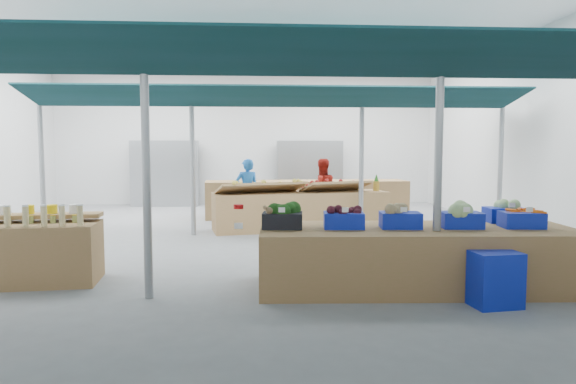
{
  "coord_description": "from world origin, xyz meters",
  "views": [
    {
      "loc": [
        0.27,
        -10.11,
        1.78
      ],
      "look_at": [
        0.82,
        -1.6,
        1.06
      ],
      "focal_mm": 32.0,
      "sensor_mm": 36.0,
      "label": 1
    }
  ],
  "objects_px": {
    "fruit_counter": "(301,211)",
    "vendor_left": "(247,191)",
    "veg_counter": "(417,258)",
    "vendor_right": "(322,190)",
    "bottle_shelf": "(28,251)",
    "crate_stack": "(495,279)"
  },
  "relations": [
    {
      "from": "bottle_shelf",
      "to": "vendor_left",
      "type": "bearing_deg",
      "value": 57.65
    },
    {
      "from": "bottle_shelf",
      "to": "crate_stack",
      "type": "distance_m",
      "value": 5.86
    },
    {
      "from": "veg_counter",
      "to": "vendor_right",
      "type": "relative_size",
      "value": 2.59
    },
    {
      "from": "fruit_counter",
      "to": "vendor_left",
      "type": "xyz_separation_m",
      "value": [
        -1.2,
        1.1,
        0.36
      ]
    },
    {
      "from": "vendor_right",
      "to": "bottle_shelf",
      "type": "bearing_deg",
      "value": 39.18
    },
    {
      "from": "crate_stack",
      "to": "vendor_right",
      "type": "xyz_separation_m",
      "value": [
        -1.08,
        6.8,
        0.46
      ]
    },
    {
      "from": "veg_counter",
      "to": "vendor_left",
      "type": "distance_m",
      "value": 6.38
    },
    {
      "from": "vendor_left",
      "to": "fruit_counter",
      "type": "bearing_deg",
      "value": 127.2
    },
    {
      "from": "veg_counter",
      "to": "vendor_left",
      "type": "bearing_deg",
      "value": 113.41
    },
    {
      "from": "bottle_shelf",
      "to": "crate_stack",
      "type": "xyz_separation_m",
      "value": [
        5.69,
        -1.4,
        -0.12
      ]
    },
    {
      "from": "vendor_right",
      "to": "crate_stack",
      "type": "bearing_deg",
      "value": 88.73
    },
    {
      "from": "fruit_counter",
      "to": "crate_stack",
      "type": "bearing_deg",
      "value": -83.87
    },
    {
      "from": "crate_stack",
      "to": "vendor_left",
      "type": "bearing_deg",
      "value": 112.95
    },
    {
      "from": "fruit_counter",
      "to": "veg_counter",
      "type": "bearing_deg",
      "value": -88.17
    },
    {
      "from": "vendor_left",
      "to": "vendor_right",
      "type": "distance_m",
      "value": 1.8
    },
    {
      "from": "bottle_shelf",
      "to": "veg_counter",
      "type": "bearing_deg",
      "value": -11.16
    },
    {
      "from": "veg_counter",
      "to": "crate_stack",
      "type": "distance_m",
      "value": 1.05
    },
    {
      "from": "fruit_counter",
      "to": "crate_stack",
      "type": "distance_m",
      "value": 5.94
    },
    {
      "from": "bottle_shelf",
      "to": "vendor_left",
      "type": "relative_size",
      "value": 1.2
    },
    {
      "from": "bottle_shelf",
      "to": "fruit_counter",
      "type": "xyz_separation_m",
      "value": [
        4.02,
        4.3,
        -0.02
      ]
    },
    {
      "from": "veg_counter",
      "to": "fruit_counter",
      "type": "height_order",
      "value": "fruit_counter"
    },
    {
      "from": "bottle_shelf",
      "to": "fruit_counter",
      "type": "bearing_deg",
      "value": 42.14
    }
  ]
}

